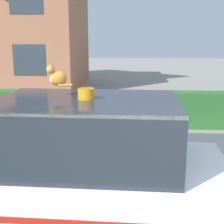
% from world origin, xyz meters
% --- Properties ---
extents(road_strip, '(28.00, 5.54, 0.01)m').
position_xyz_m(road_strip, '(0.00, 3.39, 0.01)').
color(road_strip, '#4C4C51').
rests_on(road_strip, ground).
extents(garden_hedge, '(10.34, 0.55, 0.98)m').
position_xyz_m(garden_hedge, '(-1.34, 6.79, 0.49)').
color(garden_hedge, '#2D662D').
rests_on(garden_hedge, ground).
extents(police_car, '(3.87, 1.74, 1.82)m').
position_xyz_m(police_car, '(-1.26, 1.82, 0.81)').
color(police_car, black).
rests_on(police_car, road_strip).
extents(cat, '(0.31, 0.19, 0.26)m').
position_xyz_m(cat, '(-1.47, 1.99, 1.94)').
color(cat, orange).
rests_on(cat, police_car).
extents(house_left, '(8.08, 6.18, 7.11)m').
position_xyz_m(house_left, '(-6.98, 14.33, 3.62)').
color(house_left, '#A86B4C').
rests_on(house_left, ground).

